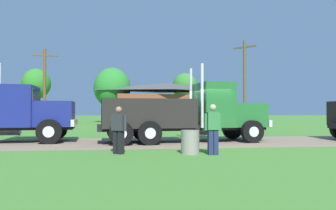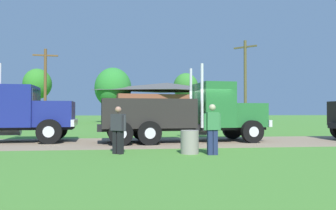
{
  "view_description": "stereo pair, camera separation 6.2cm",
  "coord_description": "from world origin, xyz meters",
  "px_view_note": "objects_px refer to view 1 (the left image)",
  "views": [
    {
      "loc": [
        -3.53,
        -15.66,
        1.49
      ],
      "look_at": [
        -1.48,
        1.01,
        1.8
      ],
      "focal_mm": 35.33,
      "sensor_mm": 36.0,
      "label": 1
    },
    {
      "loc": [
        -3.47,
        -15.67,
        1.49
      ],
      "look_at": [
        -1.48,
        1.01,
        1.8
      ],
      "focal_mm": 35.33,
      "sensor_mm": 36.0,
      "label": 2
    }
  ],
  "objects_px": {
    "truck_near_left": "(15,115)",
    "utility_pole_near": "(45,85)",
    "steel_barrel": "(190,142)",
    "shed_building": "(166,103)",
    "truck_foreground_white": "(183,114)",
    "utility_pole_far": "(245,81)",
    "visitor_by_barrel": "(213,127)",
    "visitor_walking_mid": "(119,128)"
  },
  "relations": [
    {
      "from": "truck_near_left",
      "to": "utility_pole_near",
      "type": "height_order",
      "value": "utility_pole_near"
    },
    {
      "from": "truck_near_left",
      "to": "utility_pole_near",
      "type": "relative_size",
      "value": 1.14
    },
    {
      "from": "steel_barrel",
      "to": "shed_building",
      "type": "distance_m",
      "value": 32.77
    },
    {
      "from": "truck_near_left",
      "to": "utility_pole_near",
      "type": "distance_m",
      "value": 14.97
    },
    {
      "from": "truck_foreground_white",
      "to": "utility_pole_far",
      "type": "xyz_separation_m",
      "value": [
        7.83,
        12.95,
        2.86
      ]
    },
    {
      "from": "truck_foreground_white",
      "to": "steel_barrel",
      "type": "relative_size",
      "value": 10.17
    },
    {
      "from": "shed_building",
      "to": "utility_pole_far",
      "type": "xyz_separation_m",
      "value": [
        5.34,
        -15.23,
        1.64
      ]
    },
    {
      "from": "visitor_by_barrel",
      "to": "shed_building",
      "type": "relative_size",
      "value": 0.12
    },
    {
      "from": "visitor_walking_mid",
      "to": "steel_barrel",
      "type": "xyz_separation_m",
      "value": [
        2.48,
        -0.22,
        -0.49
      ]
    },
    {
      "from": "visitor_by_barrel",
      "to": "utility_pole_far",
      "type": "bearing_deg",
      "value": 66.74
    },
    {
      "from": "visitor_walking_mid",
      "to": "visitor_by_barrel",
      "type": "relative_size",
      "value": 0.96
    },
    {
      "from": "visitor_walking_mid",
      "to": "visitor_by_barrel",
      "type": "distance_m",
      "value": 3.25
    },
    {
      "from": "visitor_by_barrel",
      "to": "visitor_walking_mid",
      "type": "bearing_deg",
      "value": 168.9
    },
    {
      "from": "steel_barrel",
      "to": "utility_pole_near",
      "type": "distance_m",
      "value": 22.21
    },
    {
      "from": "visitor_walking_mid",
      "to": "steel_barrel",
      "type": "height_order",
      "value": "visitor_walking_mid"
    },
    {
      "from": "visitor_walking_mid",
      "to": "utility_pole_far",
      "type": "height_order",
      "value": "utility_pole_far"
    },
    {
      "from": "truck_near_left",
      "to": "shed_building",
      "type": "relative_size",
      "value": 0.55
    },
    {
      "from": "visitor_by_barrel",
      "to": "steel_barrel",
      "type": "distance_m",
      "value": 0.97
    },
    {
      "from": "shed_building",
      "to": "utility_pole_far",
      "type": "bearing_deg",
      "value": -70.68
    },
    {
      "from": "truck_near_left",
      "to": "steel_barrel",
      "type": "relative_size",
      "value": 10.02
    },
    {
      "from": "visitor_walking_mid",
      "to": "shed_building",
      "type": "xyz_separation_m",
      "value": [
        5.48,
        32.33,
        1.66
      ]
    },
    {
      "from": "truck_foreground_white",
      "to": "truck_near_left",
      "type": "height_order",
      "value": "truck_near_left"
    },
    {
      "from": "steel_barrel",
      "to": "shed_building",
      "type": "xyz_separation_m",
      "value": [
        2.99,
        32.56,
        2.15
      ]
    },
    {
      "from": "visitor_by_barrel",
      "to": "shed_building",
      "type": "height_order",
      "value": "shed_building"
    },
    {
      "from": "utility_pole_near",
      "to": "utility_pole_far",
      "type": "xyz_separation_m",
      "value": [
        18.0,
        -2.38,
        0.37
      ]
    },
    {
      "from": "truck_foreground_white",
      "to": "truck_near_left",
      "type": "relative_size",
      "value": 1.01
    },
    {
      "from": "steel_barrel",
      "to": "utility_pole_near",
      "type": "bearing_deg",
      "value": 116.14
    },
    {
      "from": "visitor_walking_mid",
      "to": "shed_building",
      "type": "height_order",
      "value": "shed_building"
    },
    {
      "from": "truck_foreground_white",
      "to": "utility_pole_near",
      "type": "bearing_deg",
      "value": 123.58
    },
    {
      "from": "utility_pole_near",
      "to": "utility_pole_far",
      "type": "height_order",
      "value": "utility_pole_far"
    },
    {
      "from": "truck_foreground_white",
      "to": "shed_building",
      "type": "distance_m",
      "value": 28.32
    },
    {
      "from": "shed_building",
      "to": "truck_foreground_white",
      "type": "bearing_deg",
      "value": -95.05
    },
    {
      "from": "truck_near_left",
      "to": "visitor_walking_mid",
      "type": "height_order",
      "value": "truck_near_left"
    },
    {
      "from": "truck_near_left",
      "to": "visitor_by_barrel",
      "type": "xyz_separation_m",
      "value": [
        8.23,
        -5.51,
        -0.37
      ]
    },
    {
      "from": "visitor_walking_mid",
      "to": "shed_building",
      "type": "bearing_deg",
      "value": 80.39
    },
    {
      "from": "truck_foreground_white",
      "to": "visitor_by_barrel",
      "type": "relative_size",
      "value": 4.82
    },
    {
      "from": "visitor_by_barrel",
      "to": "shed_building",
      "type": "distance_m",
      "value": 33.08
    },
    {
      "from": "visitor_walking_mid",
      "to": "visitor_by_barrel",
      "type": "height_order",
      "value": "visitor_by_barrel"
    },
    {
      "from": "visitor_by_barrel",
      "to": "utility_pole_near",
      "type": "bearing_deg",
      "value": 117.3
    },
    {
      "from": "truck_foreground_white",
      "to": "visitor_by_barrel",
      "type": "height_order",
      "value": "truck_foreground_white"
    },
    {
      "from": "truck_near_left",
      "to": "steel_barrel",
      "type": "distance_m",
      "value": 9.14
    },
    {
      "from": "truck_near_left",
      "to": "visitor_walking_mid",
      "type": "relative_size",
      "value": 4.97
    }
  ]
}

